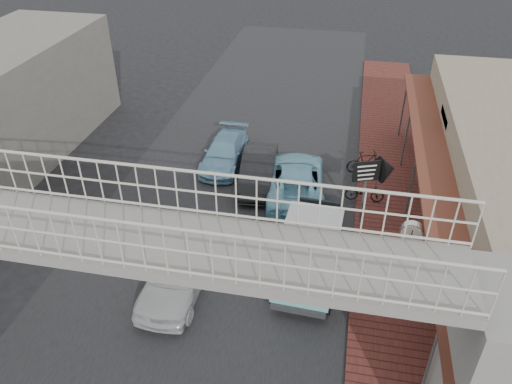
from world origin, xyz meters
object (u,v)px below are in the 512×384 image
at_px(white_hatchback, 178,270).
at_px(angkot_van, 310,248).
at_px(dark_sedan, 258,170).
at_px(angkot_curb, 296,180).
at_px(motorcycle_near, 364,192).
at_px(angkot_far, 225,152).
at_px(arrow_sign, 385,170).
at_px(motorcycle_far, 366,162).
at_px(street_clock, 411,236).

xyz_separation_m(white_hatchback, angkot_van, (4.07, 1.27, 0.54)).
height_order(white_hatchback, dark_sedan, white_hatchback).
xyz_separation_m(angkot_curb, motorcycle_near, (2.80, -0.12, -0.18)).
distance_m(dark_sedan, angkot_far, 2.31).
xyz_separation_m(angkot_van, arrow_sign, (2.27, 3.63, 1.04)).
relative_size(angkot_far, arrow_sign, 1.48).
distance_m(motorcycle_far, arrow_sign, 3.87).
bearing_deg(motorcycle_far, arrow_sign, 172.58).
distance_m(dark_sedan, street_clock, 8.24).
bearing_deg(white_hatchback, angkot_curb, 64.61).
bearing_deg(angkot_curb, dark_sedan, -21.75).
bearing_deg(motorcycle_near, white_hatchback, 134.01).
bearing_deg(angkot_van, dark_sedan, 119.94).
xyz_separation_m(white_hatchback, arrow_sign, (6.34, 4.90, 1.58)).
height_order(dark_sedan, arrow_sign, arrow_sign).
relative_size(motorcycle_far, arrow_sign, 0.63).
xyz_separation_m(dark_sedan, motorcycle_near, (4.48, -0.57, -0.16)).
xyz_separation_m(angkot_van, street_clock, (2.94, -0.30, 1.21)).
height_order(dark_sedan, angkot_van, angkot_van).
height_order(white_hatchback, motorcycle_far, white_hatchback).
height_order(angkot_curb, motorcycle_far, angkot_curb).
distance_m(angkot_far, motorcycle_near, 6.62).
bearing_deg(angkot_curb, motorcycle_far, -149.54).
relative_size(dark_sedan, angkot_van, 0.97).
relative_size(angkot_curb, motorcycle_far, 2.87).
relative_size(angkot_van, street_clock, 1.46).
distance_m(angkot_van, street_clock, 3.19).
bearing_deg(angkot_van, motorcycle_far, 79.08).
bearing_deg(motorcycle_near, angkot_van, 157.86).
bearing_deg(dark_sedan, arrow_sign, -24.25).
bearing_deg(angkot_far, angkot_curb, -27.72).
distance_m(angkot_van, motorcycle_far, 7.30).
relative_size(dark_sedan, arrow_sign, 1.47).
bearing_deg(angkot_far, white_hatchback, -86.44).
height_order(angkot_far, motorcycle_near, angkot_far).
xyz_separation_m(angkot_van, motorcycle_near, (1.73, 4.81, -0.77)).
bearing_deg(motorcycle_far, motorcycle_near, 163.65).
bearing_deg(dark_sedan, angkot_van, -67.98).
relative_size(angkot_far, motorcycle_far, 2.37).
relative_size(angkot_far, motorcycle_near, 2.62).
xyz_separation_m(angkot_far, arrow_sign, (6.86, -3.14, 1.73)).
bearing_deg(dark_sedan, street_clock, -50.02).
height_order(white_hatchback, arrow_sign, arrow_sign).
relative_size(angkot_far, street_clock, 1.42).
xyz_separation_m(angkot_van, motorcycle_far, (1.73, 7.06, -0.66)).
xyz_separation_m(motorcycle_near, street_clock, (1.21, -5.11, 1.98)).
xyz_separation_m(angkot_far, angkot_van, (4.59, -6.77, 0.68)).
bearing_deg(angkot_curb, white_hatchback, 57.33).
relative_size(angkot_curb, motorcycle_near, 3.17).
relative_size(white_hatchback, street_clock, 1.51).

